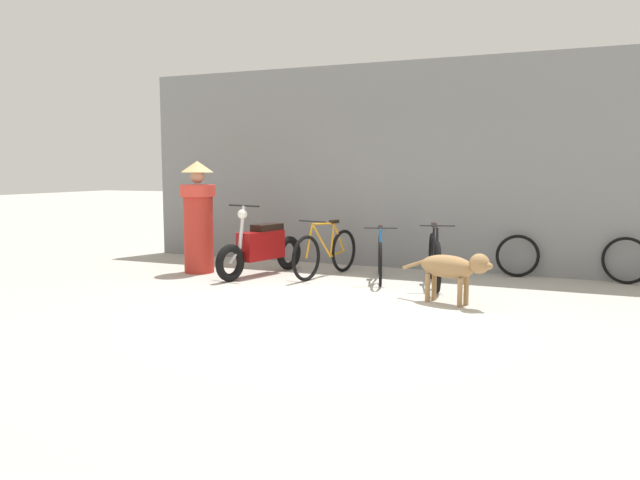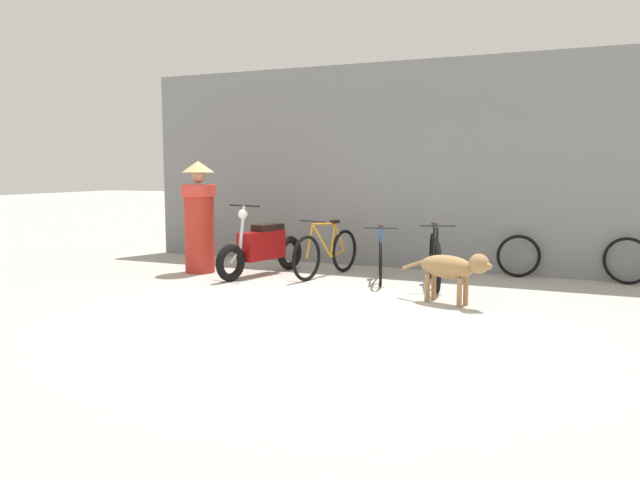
% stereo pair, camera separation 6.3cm
% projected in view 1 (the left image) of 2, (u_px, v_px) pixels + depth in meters
% --- Properties ---
extents(ground_plane, '(60.00, 60.00, 0.00)m').
position_uv_depth(ground_plane, '(328.00, 307.00, 7.21)').
color(ground_plane, '#ADA89E').
extents(shop_wall_back, '(9.29, 0.20, 3.28)m').
position_uv_depth(shop_wall_back, '(404.00, 166.00, 9.97)').
color(shop_wall_back, slate).
rests_on(shop_wall_back, ground).
extents(bicycle_0, '(0.49, 1.63, 0.86)m').
position_uv_depth(bicycle_0, '(326.00, 253.00, 9.28)').
color(bicycle_0, black).
rests_on(bicycle_0, ground).
extents(bicycle_1, '(0.59, 1.51, 0.80)m').
position_uv_depth(bicycle_1, '(380.00, 257.00, 8.96)').
color(bicycle_1, black).
rests_on(bicycle_1, ground).
extents(bicycle_2, '(0.60, 1.66, 0.87)m').
position_uv_depth(bicycle_2, '(435.00, 260.00, 8.55)').
color(bicycle_2, black).
rests_on(bicycle_2, ground).
extents(motorcycle, '(0.65, 1.82, 1.08)m').
position_uv_depth(motorcycle, '(261.00, 248.00, 9.34)').
color(motorcycle, black).
rests_on(motorcycle, ground).
extents(stray_dog, '(1.16, 0.52, 0.64)m').
position_uv_depth(stray_dog, '(453.00, 268.00, 7.33)').
color(stray_dog, '#997247').
rests_on(stray_dog, ground).
extents(person_in_robes, '(0.62, 0.62, 1.72)m').
position_uv_depth(person_in_robes, '(198.00, 215.00, 9.56)').
color(person_in_robes, '#B72D23').
rests_on(person_in_robes, ground).
extents(spare_tire_left, '(0.64, 0.25, 0.66)m').
position_uv_depth(spare_tire_left, '(626.00, 261.00, 8.64)').
color(spare_tire_left, black).
rests_on(spare_tire_left, ground).
extents(spare_tire_right, '(0.63, 0.18, 0.63)m').
position_uv_depth(spare_tire_right, '(518.00, 256.00, 9.20)').
color(spare_tire_right, black).
rests_on(spare_tire_right, ground).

